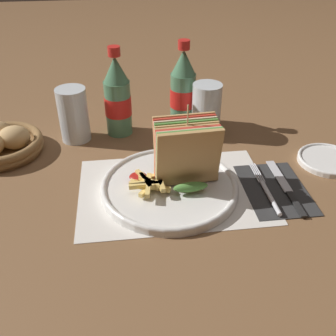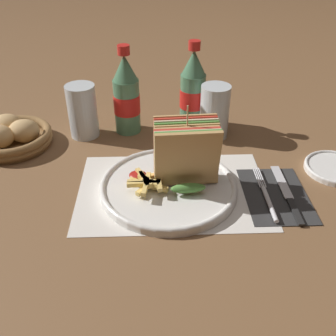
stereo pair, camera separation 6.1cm
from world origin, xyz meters
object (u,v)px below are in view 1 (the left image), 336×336
at_px(club_sandwich, 187,153).
at_px(coke_bottle_near, 118,98).
at_px(plate_main, 169,185).
at_px(glass_near, 206,110).
at_px(glass_far, 74,118).
at_px(knife, 286,187).
at_px(side_saucer, 328,160).
at_px(coke_bottle_far, 183,90).
at_px(fork, 268,192).
at_px(bread_basket, 1,143).

relative_size(club_sandwich, coke_bottle_near, 0.75).
distance_m(plate_main, club_sandwich, 0.08).
bearing_deg(glass_near, glass_far, 177.52).
height_order(knife, side_saucer, side_saucer).
distance_m(coke_bottle_far, glass_near, 0.09).
height_order(knife, coke_bottle_far, coke_bottle_far).
bearing_deg(glass_near, plate_main, -118.39).
distance_m(knife, coke_bottle_near, 0.45).
bearing_deg(fork, knife, 18.42).
height_order(fork, coke_bottle_near, coke_bottle_near).
relative_size(plate_main, coke_bottle_far, 1.27).
relative_size(fork, knife, 0.91).
height_order(plate_main, glass_near, glass_near).
xyz_separation_m(plate_main, club_sandwich, (0.04, 0.01, 0.07)).
distance_m(club_sandwich, side_saucer, 0.35).
bearing_deg(bread_basket, club_sandwich, -24.39).
relative_size(knife, coke_bottle_far, 0.87).
height_order(club_sandwich, coke_bottle_far, coke_bottle_far).
distance_m(fork, side_saucer, 0.20).
height_order(plate_main, side_saucer, plate_main).
relative_size(knife, side_saucer, 1.43).
bearing_deg(fork, coke_bottle_near, 133.65).
relative_size(coke_bottle_far, glass_far, 1.67).
xyz_separation_m(fork, coke_bottle_near, (-0.29, 0.31, 0.09)).
height_order(coke_bottle_far, side_saucer, coke_bottle_far).
distance_m(plate_main, fork, 0.20).
xyz_separation_m(club_sandwich, coke_bottle_far, (0.04, 0.28, 0.02)).
bearing_deg(plate_main, glass_near, 61.61).
bearing_deg(knife, side_saucer, 33.38).
bearing_deg(bread_basket, plate_main, -27.47).
distance_m(knife, coke_bottle_far, 0.37).
distance_m(coke_bottle_far, bread_basket, 0.46).
relative_size(coke_bottle_near, glass_near, 1.67).
relative_size(fork, coke_bottle_near, 0.79).
xyz_separation_m(fork, side_saucer, (0.18, 0.10, -0.00)).
bearing_deg(bread_basket, glass_far, 14.99).
relative_size(coke_bottle_near, coke_bottle_far, 1.00).
relative_size(club_sandwich, fork, 0.95).
height_order(glass_far, side_saucer, glass_far).
bearing_deg(knife, bread_basket, 160.05).
relative_size(glass_far, side_saucer, 0.99).
relative_size(coke_bottle_far, glass_near, 1.67).
bearing_deg(knife, coke_bottle_far, 117.59).
bearing_deg(glass_near, side_saucer, -34.07).
bearing_deg(glass_near, coke_bottle_far, 127.41).
bearing_deg(coke_bottle_near, fork, -46.55).
relative_size(club_sandwich, bread_basket, 0.87).
bearing_deg(glass_far, glass_near, -2.48).
xyz_separation_m(knife, side_saucer, (0.13, 0.09, 0.00)).
bearing_deg(side_saucer, bread_basket, 169.54).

